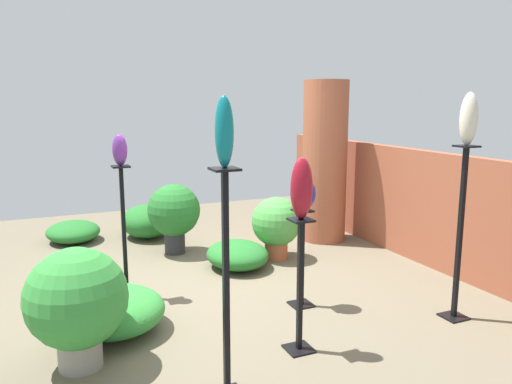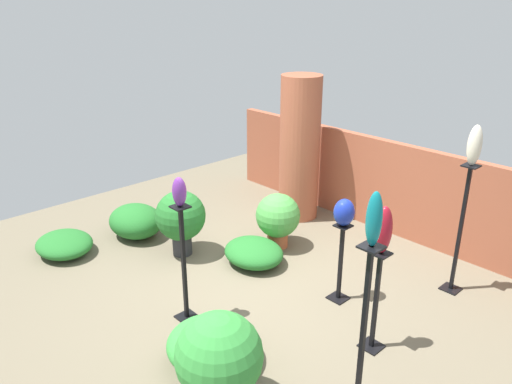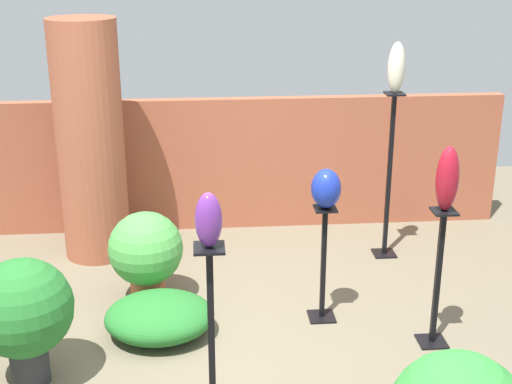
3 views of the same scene
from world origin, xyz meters
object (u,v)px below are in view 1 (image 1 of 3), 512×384
Objects in this scene: pedestal_ivory at (459,240)px; art_vase_ivory at (469,119)px; pedestal_ruby at (300,292)px; art_vase_ruby at (302,188)px; pedestal_violet at (124,238)px; art_vase_violet at (120,150)px; potted_plant_near_pillar at (174,212)px; art_vase_teal at (224,132)px; brick_pillar at (325,162)px; art_vase_cobalt at (303,194)px; pedestal_cobalt at (302,263)px; potted_plant_mid_left at (77,301)px; potted_plant_front_right at (276,224)px; pedestal_teal at (226,295)px.

art_vase_ivory is (0.00, 0.00, 1.02)m from pedestal_ivory.
art_vase_ruby reaches higher than pedestal_ruby.
pedestal_ruby is 1.89m from pedestal_violet.
pedestal_violet is 4.35× the size of art_vase_violet.
art_vase_teal is at bearing -8.55° from potted_plant_near_pillar.
brick_pillar is 2.28m from art_vase_cobalt.
brick_pillar is 2.37m from pedestal_cobalt.
pedestal_ivory is 1.72× the size of potted_plant_mid_left.
art_vase_ivory is 0.58× the size of potted_plant_front_right.
potted_plant_near_pillar is (-2.36, 1.29, 0.02)m from potted_plant_mid_left.
art_vase_cobalt is at bearing 17.86° from potted_plant_near_pillar.
potted_plant_mid_left is (0.32, -1.95, -0.55)m from art_vase_cobalt.
art_vase_cobalt is 1.53m from potted_plant_front_right.
potted_plant_front_right is at bearing 158.55° from pedestal_ruby.
pedestal_violet reaches higher than potted_plant_mid_left.
pedestal_cobalt is 2.14× the size of art_vase_teal.
pedestal_ruby is 0.78m from art_vase_ruby.
pedestal_ruby is 2.77m from potted_plant_near_pillar.
pedestal_ruby reaches higher than potted_plant_near_pillar.
pedestal_teal reaches higher than potted_plant_mid_left.
potted_plant_mid_left is at bearing -104.84° from pedestal_ruby.
potted_plant_near_pillar is (-0.19, -2.00, -0.54)m from brick_pillar.
art_vase_ivory is at bearing 81.71° from potted_plant_mid_left.
potted_plant_mid_left is 1.17× the size of potted_plant_front_right.
art_vase_ruby is 1.53× the size of art_vase_cobalt.
potted_plant_mid_left is (-0.41, -1.53, 0.03)m from pedestal_ruby.
brick_pillar is at bearing 143.87° from art_vase_cobalt.
potted_plant_front_right is at bearing 147.80° from art_vase_teal.
pedestal_teal reaches higher than pedestal_ruby.
potted_plant_front_right is (-1.66, 2.34, -0.07)m from potted_plant_mid_left.
brick_pillar is at bearing 84.46° from potted_plant_near_pillar.
pedestal_cobalt is at bearing -125.10° from art_vase_ivory.
pedestal_teal is 3.43× the size of art_vase_ivory.
art_vase_ivory is (1.63, 2.52, 1.13)m from pedestal_violet.
potted_plant_near_pillar is at bearing -175.07° from art_vase_ruby.
art_vase_violet is at bearing -33.57° from potted_plant_near_pillar.
potted_plant_mid_left is at bearing -104.84° from art_vase_ruby.
brick_pillar is 3.87m from art_vase_teal.
art_vase_cobalt is (-0.73, 0.42, 0.58)m from pedestal_ruby.
art_vase_ivory is at bearing 54.90° from pedestal_cobalt.
art_vase_cobalt is at bearing 150.18° from art_vase_ruby.
pedestal_ivory is at bearing 31.93° from potted_plant_near_pillar.
art_vase_cobalt is at bearing -16.41° from potted_plant_front_right.
potted_plant_front_right is (-2.06, 0.81, -0.04)m from pedestal_ruby.
brick_pillar is 3.12m from art_vase_ruby.
art_vase_teal is 3.11m from potted_plant_front_right.
art_vase_violet is at bearing -170.82° from art_vase_teal.
art_vase_ivory is at bearing 88.59° from art_vase_ruby.
art_vase_teal is at bearing -40.26° from brick_pillar.
potted_plant_front_right is (-0.48, 1.83, -0.99)m from art_vase_violet.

